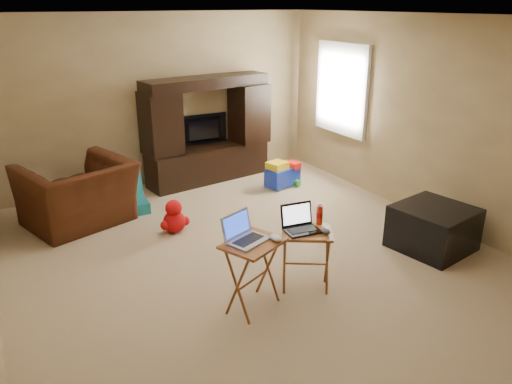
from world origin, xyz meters
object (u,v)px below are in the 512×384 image
recliner (78,194)px  laptop_right (303,220)px  plush_toy (174,216)px  mouse_left (276,238)px  television (204,130)px  child_rocker (131,194)px  tray_table_right (306,260)px  water_bottle (320,215)px  mouse_right (326,231)px  laptop_left (248,229)px  ottoman (433,228)px  entertainment_center (207,130)px  push_toy (283,173)px  tray_table_left (253,275)px

recliner → laptop_right: size_ratio=3.83×
plush_toy → mouse_left: bearing=-83.0°
television → child_rocker: television is taller
tray_table_right → child_rocker: bearing=141.1°
child_rocker → water_bottle: (1.12, -2.60, 0.44)m
water_bottle → television: bearing=84.8°
recliner → mouse_right: recliner is taller
recliner → mouse_left: bearing=95.9°
recliner → laptop_left: 2.84m
television → water_bottle: (-0.31, -3.42, -0.06)m
ottoman → tray_table_right: (-1.73, 0.01, 0.06)m
recliner → water_bottle: size_ratio=6.52×
entertainment_center → plush_toy: bearing=-133.8°
push_toy → tray_table_left: tray_table_left is taller
laptop_right → laptop_left: bearing=-169.5°
entertainment_center → plush_toy: (-1.16, -1.55, -0.59)m
push_toy → mouse_right: size_ratio=4.34×
tray_table_right → ottoman: bearing=32.0°
tray_table_right → laptop_right: size_ratio=1.91×
plush_toy → mouse_left: (0.24, -1.93, 0.48)m
recliner → push_toy: (2.94, -0.09, -0.20)m
entertainment_center → recliner: size_ratio=1.60×
mouse_left → entertainment_center: bearing=75.1°
entertainment_center → plush_toy: size_ratio=4.62×
ottoman → laptop_left: (-2.37, -0.01, 0.54)m
television → laptop_left: television is taller
plush_toy → water_bottle: 2.00m
child_rocker → push_toy: child_rocker is taller
mouse_right → water_bottle: water_bottle is taller
laptop_right → mouse_right: 0.24m
plush_toy → push_toy: (2.01, 0.73, -0.01)m
ottoman → recliner: bearing=141.4°
tray_table_left → plush_toy: bearing=68.0°
push_toy → laptop_left: (-1.99, -2.56, 0.58)m
child_rocker → tray_table_right: 2.84m
child_rocker → plush_toy: (0.27, -0.86, -0.05)m
tray_table_left → mouse_right: size_ratio=5.37×
tray_table_left → recliner: bearing=86.7°
entertainment_center → push_toy: 1.32m
laptop_right → water_bottle: laptop_right is taller
child_rocker → mouse_left: (0.50, -2.80, 0.43)m
child_rocker → ottoman: 3.78m
ottoman → mouse_left: mouse_left is taller
tray_table_right → mouse_left: bearing=-132.4°
television → recliner: television is taller
tray_table_right → laptop_left: laptop_left is taller
television → laptop_left: size_ratio=2.33×
television → plush_toy: size_ratio=1.92×
child_rocker → laptop_right: 2.84m
child_rocker → tray_table_left: (0.31, -2.73, 0.07)m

